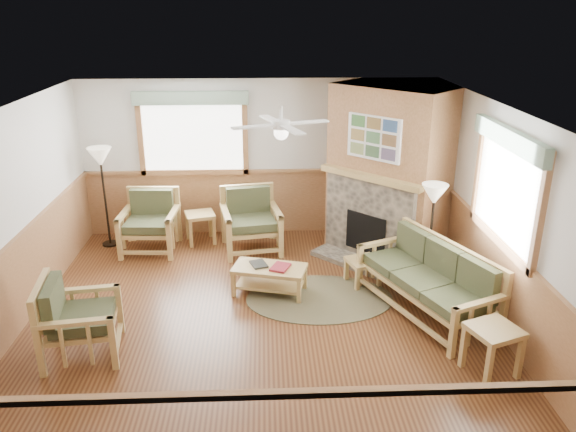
{
  "coord_description": "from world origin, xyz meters",
  "views": [
    {
      "loc": [
        0.09,
        -6.39,
        3.83
      ],
      "look_at": [
        0.4,
        0.7,
        1.15
      ],
      "focal_mm": 35.0,
      "sensor_mm": 36.0,
      "label": 1
    }
  ],
  "objects_px": {
    "armchair_back_right": "(251,221)",
    "sofa": "(426,280)",
    "armchair_back_left": "(149,223)",
    "floor_lamp_right": "(430,237)",
    "armchair_left": "(80,318)",
    "end_table_chairs": "(201,228)",
    "floor_lamp_left": "(105,197)",
    "end_table_sofa": "(492,350)",
    "footstool": "(363,271)",
    "coffee_table": "(270,280)"
  },
  "relations": [
    {
      "from": "sofa",
      "to": "floor_lamp_left",
      "type": "distance_m",
      "value": 5.32
    },
    {
      "from": "coffee_table",
      "to": "floor_lamp_right",
      "type": "relative_size",
      "value": 0.64
    },
    {
      "from": "sofa",
      "to": "armchair_left",
      "type": "height_order",
      "value": "armchair_left"
    },
    {
      "from": "end_table_chairs",
      "to": "floor_lamp_right",
      "type": "height_order",
      "value": "floor_lamp_right"
    },
    {
      "from": "footstool",
      "to": "floor_lamp_left",
      "type": "relative_size",
      "value": 0.25
    },
    {
      "from": "sofa",
      "to": "floor_lamp_left",
      "type": "height_order",
      "value": "floor_lamp_left"
    },
    {
      "from": "armchair_back_right",
      "to": "footstool",
      "type": "xyz_separation_m",
      "value": [
        1.64,
        -1.28,
        -0.32
      ]
    },
    {
      "from": "armchair_left",
      "to": "floor_lamp_right",
      "type": "xyz_separation_m",
      "value": [
        4.44,
        1.44,
        0.31
      ]
    },
    {
      "from": "floor_lamp_right",
      "to": "coffee_table",
      "type": "bearing_deg",
      "value": -178.43
    },
    {
      "from": "end_table_chairs",
      "to": "footstool",
      "type": "relative_size",
      "value": 1.22
    },
    {
      "from": "sofa",
      "to": "armchair_left",
      "type": "xyz_separation_m",
      "value": [
        -4.22,
        -0.76,
        0.0
      ]
    },
    {
      "from": "coffee_table",
      "to": "floor_lamp_left",
      "type": "relative_size",
      "value": 0.59
    },
    {
      "from": "sofa",
      "to": "armchair_back_right",
      "type": "distance_m",
      "value": 3.14
    },
    {
      "from": "sofa",
      "to": "coffee_table",
      "type": "xyz_separation_m",
      "value": [
        -2.03,
        0.61,
        -0.27
      ]
    },
    {
      "from": "armchair_left",
      "to": "end_table_chairs",
      "type": "bearing_deg",
      "value": -25.81
    },
    {
      "from": "sofa",
      "to": "end_table_sofa",
      "type": "distance_m",
      "value": 1.4
    },
    {
      "from": "armchair_back_right",
      "to": "coffee_table",
      "type": "relative_size",
      "value": 1.01
    },
    {
      "from": "end_table_chairs",
      "to": "floor_lamp_left",
      "type": "relative_size",
      "value": 0.31
    },
    {
      "from": "sofa",
      "to": "armchair_back_left",
      "type": "xyz_separation_m",
      "value": [
        -3.98,
        2.17,
        0.02
      ]
    },
    {
      "from": "armchair_back_right",
      "to": "armchair_left",
      "type": "relative_size",
      "value": 1.07
    },
    {
      "from": "armchair_back_right",
      "to": "end_table_sofa",
      "type": "distance_m",
      "value": 4.39
    },
    {
      "from": "sofa",
      "to": "armchair_back_right",
      "type": "relative_size",
      "value": 2.01
    },
    {
      "from": "floor_lamp_left",
      "to": "floor_lamp_right",
      "type": "xyz_separation_m",
      "value": [
        4.95,
        -1.76,
        -0.07
      ]
    },
    {
      "from": "end_table_chairs",
      "to": "end_table_sofa",
      "type": "xyz_separation_m",
      "value": [
        3.56,
        -3.81,
        0.02
      ]
    },
    {
      "from": "footstool",
      "to": "end_table_chairs",
      "type": "bearing_deg",
      "value": 146.95
    },
    {
      "from": "sofa",
      "to": "end_table_sofa",
      "type": "bearing_deg",
      "value": -7.73
    },
    {
      "from": "armchair_back_right",
      "to": "end_table_chairs",
      "type": "relative_size",
      "value": 1.93
    },
    {
      "from": "armchair_back_right",
      "to": "sofa",
      "type": "bearing_deg",
      "value": -52.66
    },
    {
      "from": "armchair_back_left",
      "to": "coffee_table",
      "type": "distance_m",
      "value": 2.51
    },
    {
      "from": "sofa",
      "to": "armchair_left",
      "type": "relative_size",
      "value": 2.15
    },
    {
      "from": "armchair_back_left",
      "to": "floor_lamp_right",
      "type": "height_order",
      "value": "floor_lamp_right"
    },
    {
      "from": "armchair_left",
      "to": "footstool",
      "type": "distance_m",
      "value": 3.9
    },
    {
      "from": "footstool",
      "to": "floor_lamp_right",
      "type": "bearing_deg",
      "value": -10.74
    },
    {
      "from": "armchair_back_right",
      "to": "armchair_left",
      "type": "distance_m",
      "value": 3.46
    },
    {
      "from": "armchair_back_left",
      "to": "armchair_back_right",
      "type": "relative_size",
      "value": 0.97
    },
    {
      "from": "sofa",
      "to": "footstool",
      "type": "xyz_separation_m",
      "value": [
        -0.67,
        0.84,
        -0.28
      ]
    },
    {
      "from": "footstool",
      "to": "end_table_sofa",
      "type": "bearing_deg",
      "value": -64.29
    },
    {
      "from": "armchair_back_right",
      "to": "floor_lamp_left",
      "type": "distance_m",
      "value": 2.45
    },
    {
      "from": "end_table_sofa",
      "to": "footstool",
      "type": "bearing_deg",
      "value": 115.71
    },
    {
      "from": "end_table_sofa",
      "to": "floor_lamp_left",
      "type": "distance_m",
      "value": 6.36
    },
    {
      "from": "armchair_back_left",
      "to": "floor_lamp_left",
      "type": "relative_size",
      "value": 0.58
    },
    {
      "from": "sofa",
      "to": "end_table_sofa",
      "type": "relative_size",
      "value": 3.58
    },
    {
      "from": "end_table_chairs",
      "to": "footstool",
      "type": "bearing_deg",
      "value": -33.05
    },
    {
      "from": "armchair_left",
      "to": "end_table_chairs",
      "type": "relative_size",
      "value": 1.8
    },
    {
      "from": "armchair_back_left",
      "to": "end_table_chairs",
      "type": "distance_m",
      "value": 0.88
    },
    {
      "from": "end_table_sofa",
      "to": "floor_lamp_right",
      "type": "height_order",
      "value": "floor_lamp_right"
    },
    {
      "from": "sofa",
      "to": "armchair_back_left",
      "type": "height_order",
      "value": "armchair_back_left"
    },
    {
      "from": "end_table_sofa",
      "to": "floor_lamp_right",
      "type": "xyz_separation_m",
      "value": [
        -0.15,
        2.01,
        0.5
      ]
    },
    {
      "from": "coffee_table",
      "to": "floor_lamp_left",
      "type": "xyz_separation_m",
      "value": [
        -2.69,
        1.82,
        0.65
      ]
    },
    {
      "from": "armchair_back_left",
      "to": "floor_lamp_right",
      "type": "relative_size",
      "value": 0.63
    }
  ]
}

